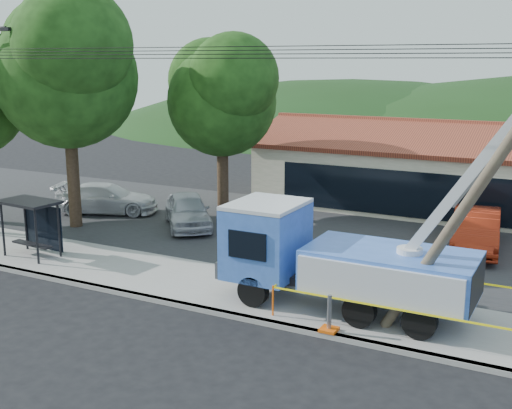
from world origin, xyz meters
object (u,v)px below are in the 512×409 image
at_px(bus_shelter, 33,215).
at_px(car_silver, 188,229).
at_px(car_white, 108,215).
at_px(utility_truck, 338,257).
at_px(car_red, 474,252).
at_px(leaning_pole, 481,183).

bearing_deg(bus_shelter, car_silver, 71.19).
relative_size(bus_shelter, car_white, 0.47).
bearing_deg(utility_truck, car_red, 72.17).
xyz_separation_m(car_silver, car_white, (-5.20, 0.49, 0.00)).
xyz_separation_m(utility_truck, bus_shelter, (-12.45, -0.35, -0.01)).
xyz_separation_m(bus_shelter, car_red, (15.19, 8.88, -1.77)).
bearing_deg(car_silver, bus_shelter, -152.98).
height_order(bus_shelter, car_silver, bus_shelter).
bearing_deg(leaning_pole, car_white, 158.58).
distance_m(utility_truck, car_red, 9.14).
bearing_deg(car_red, car_silver, -176.94).
relative_size(utility_truck, car_red, 1.97).
bearing_deg(leaning_pole, bus_shelter, 178.72).
xyz_separation_m(leaning_pole, car_white, (-18.92, 7.42, -4.56)).
bearing_deg(leaning_pole, utility_truck, 170.01).
bearing_deg(utility_truck, car_silver, 147.22).
height_order(utility_truck, car_red, utility_truck).
height_order(car_silver, car_red, car_red).
distance_m(utility_truck, car_white, 16.38).
height_order(leaning_pole, car_white, leaning_pole).
bearing_deg(car_silver, leaning_pole, -66.58).
relative_size(utility_truck, car_silver, 2.15).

